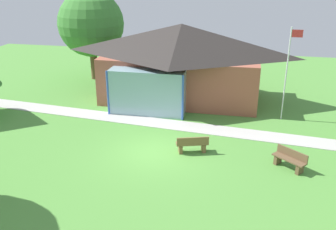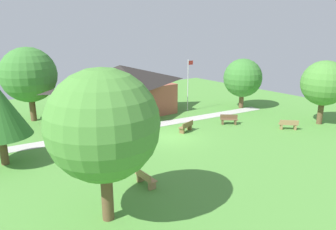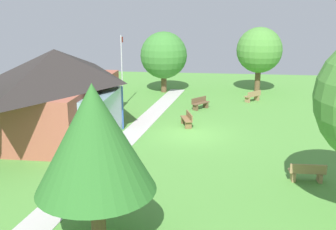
# 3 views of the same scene
# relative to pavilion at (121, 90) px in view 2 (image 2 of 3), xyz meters

# --- Properties ---
(ground_plane) EXTENTS (44.00, 44.00, 0.00)m
(ground_plane) POSITION_rel_pavilion_xyz_m (0.22, -7.62, -2.52)
(ground_plane) COLOR #54933D
(pavilion) EXTENTS (10.73, 6.77, 4.84)m
(pavilion) POSITION_rel_pavilion_xyz_m (0.00, 0.00, 0.00)
(pavilion) COLOR #A35642
(pavilion) RESTS_ON ground_plane
(footpath) EXTENTS (25.35, 4.01, 0.03)m
(footpath) POSITION_rel_pavilion_xyz_m (0.22, -4.35, -2.51)
(footpath) COLOR #BCB7B2
(footpath) RESTS_ON ground_plane
(flagpole) EXTENTS (0.64, 0.08, 5.21)m
(flagpole) POSITION_rel_pavilion_xyz_m (6.34, -2.25, 0.37)
(flagpole) COLOR silver
(flagpole) RESTS_ON ground_plane
(bench_mid_right) EXTENTS (1.43, 1.30, 0.84)m
(bench_mid_right) POSITION_rel_pavilion_xyz_m (6.22, -7.98, -2.12)
(bench_mid_right) COLOR brown
(bench_mid_right) RESTS_ON ground_plane
(bench_front_left) EXTENTS (0.47, 1.51, 0.84)m
(bench_front_left) POSITION_rel_pavilion_xyz_m (-5.62, -13.03, -2.12)
(bench_front_left) COLOR #9E7A51
(bench_front_left) RESTS_ON ground_plane
(bench_rear_near_path) EXTENTS (1.56, 0.87, 0.84)m
(bench_rear_near_path) POSITION_rel_pavilion_xyz_m (1.90, -7.37, -2.12)
(bench_rear_near_path) COLOR brown
(bench_rear_near_path) RESTS_ON ground_plane
(bench_lawn_far_right) EXTENTS (1.38, 1.37, 0.84)m
(bench_lawn_far_right) POSITION_rel_pavilion_xyz_m (9.06, -11.95, -2.12)
(bench_lawn_far_right) COLOR #9E7A51
(bench_lawn_far_right) RESTS_ON ground_plane
(tree_far_east) EXTENTS (3.83, 3.83, 5.53)m
(tree_far_east) POSITION_rel_pavilion_xyz_m (12.73, -12.61, 1.07)
(tree_far_east) COLOR brown
(tree_far_east) RESTS_ON ground_plane
(tree_east_hedge) EXTENTS (3.96, 3.96, 5.16)m
(tree_east_hedge) POSITION_rel_pavilion_xyz_m (11.75, -4.59, 0.65)
(tree_east_hedge) COLOR brown
(tree_east_hedge) RESTS_ON ground_plane
(tree_lawn_corner) EXTENTS (4.63, 4.63, 6.60)m
(tree_lawn_corner) POSITION_rel_pavilion_xyz_m (-8.53, -14.62, 1.74)
(tree_lawn_corner) COLOR brown
(tree_lawn_corner) RESTS_ON ground_plane
(tree_behind_pavilion_left) EXTENTS (4.83, 4.83, 6.59)m
(tree_behind_pavilion_left) POSITION_rel_pavilion_xyz_m (-7.21, 3.39, 1.64)
(tree_behind_pavilion_left) COLOR brown
(tree_behind_pavilion_left) RESTS_ON ground_plane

